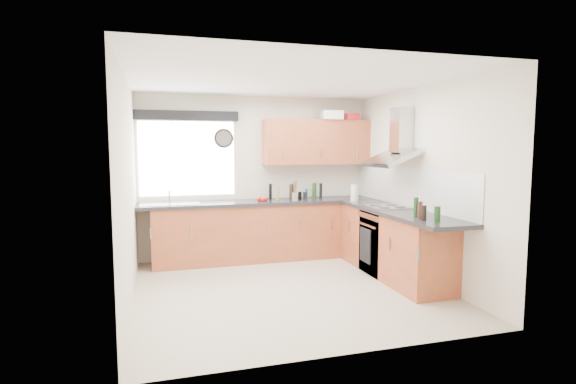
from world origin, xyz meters
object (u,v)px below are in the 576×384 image
object	(u,v)px
oven	(387,242)
washing_machine	(237,235)
extractor_hood	(396,144)
upper_cabinets	(317,142)

from	to	relation	value
oven	washing_machine	size ratio (longest dim) A/B	1.07
oven	washing_machine	bearing A→B (deg)	146.76
oven	extractor_hood	distance (m)	1.35
oven	upper_cabinets	bearing A→B (deg)	112.54
oven	extractor_hood	world-z (taller)	extractor_hood
oven	extractor_hood	xyz separation A→B (m)	(0.10, -0.00, 1.34)
upper_cabinets	extractor_hood	bearing A→B (deg)	-63.87
upper_cabinets	washing_machine	world-z (taller)	upper_cabinets
upper_cabinets	washing_machine	size ratio (longest dim) A/B	2.15
oven	upper_cabinets	xyz separation A→B (m)	(-0.55, 1.32, 1.38)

